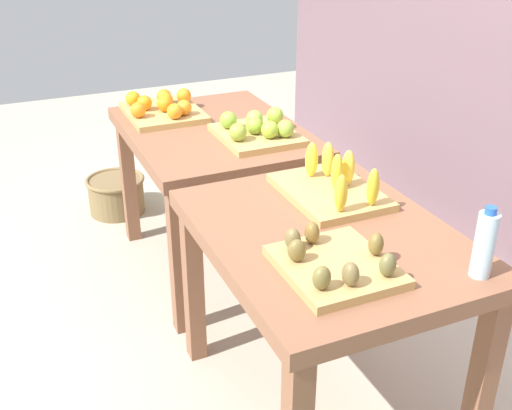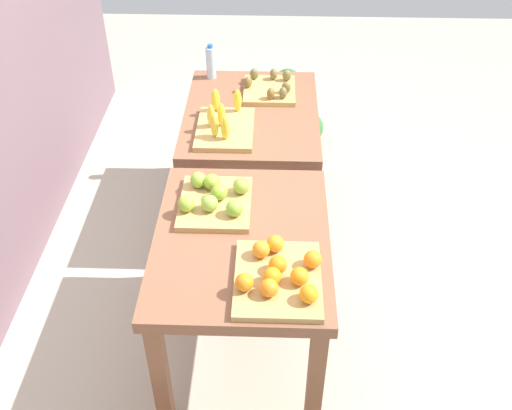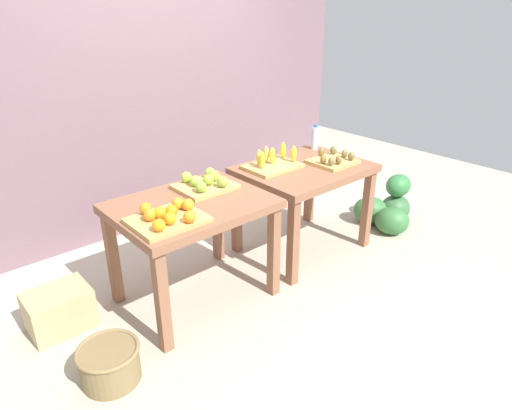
# 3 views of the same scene
# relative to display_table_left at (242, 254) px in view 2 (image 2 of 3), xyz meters

# --- Properties ---
(ground_plane) EXTENTS (8.00, 8.00, 0.00)m
(ground_plane) POSITION_rel_display_table_left_xyz_m (0.56, 0.00, -0.66)
(ground_plane) COLOR #ADA893
(display_table_left) EXTENTS (1.04, 0.80, 0.77)m
(display_table_left) POSITION_rel_display_table_left_xyz_m (0.00, 0.00, 0.00)
(display_table_left) COLOR brown
(display_table_left) RESTS_ON ground_plane
(display_table_right) EXTENTS (1.04, 0.80, 0.77)m
(display_table_right) POSITION_rel_display_table_left_xyz_m (1.12, 0.00, 0.00)
(display_table_right) COLOR brown
(display_table_right) RESTS_ON ground_plane
(orange_bin) EXTENTS (0.44, 0.38, 0.11)m
(orange_bin) POSITION_rel_display_table_left_xyz_m (-0.28, -0.17, 0.15)
(orange_bin) COLOR tan
(orange_bin) RESTS_ON display_table_left
(apple_bin) EXTENTS (0.40, 0.34, 0.11)m
(apple_bin) POSITION_rel_display_table_left_xyz_m (0.22, 0.14, 0.15)
(apple_bin) COLOR tan
(apple_bin) RESTS_ON display_table_left
(banana_crate) EXTENTS (0.44, 0.32, 0.17)m
(banana_crate) POSITION_rel_display_table_left_xyz_m (0.89, 0.15, 0.15)
(banana_crate) COLOR tan
(banana_crate) RESTS_ON display_table_right
(kiwi_bin) EXTENTS (0.36, 0.33, 0.10)m
(kiwi_bin) POSITION_rel_display_table_left_xyz_m (1.35, -0.11, 0.14)
(kiwi_bin) COLOR tan
(kiwi_bin) RESTS_ON display_table_right
(water_bottle) EXTENTS (0.06, 0.06, 0.23)m
(water_bottle) POSITION_rel_display_table_left_xyz_m (1.54, 0.28, 0.22)
(water_bottle) COLOR silver
(water_bottle) RESTS_ON display_table_right
(watermelon_pile) EXTENTS (0.62, 0.69, 0.49)m
(watermelon_pile) POSITION_rel_display_table_left_xyz_m (2.08, -0.23, -0.48)
(watermelon_pile) COLOR #356338
(watermelon_pile) RESTS_ON ground_plane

